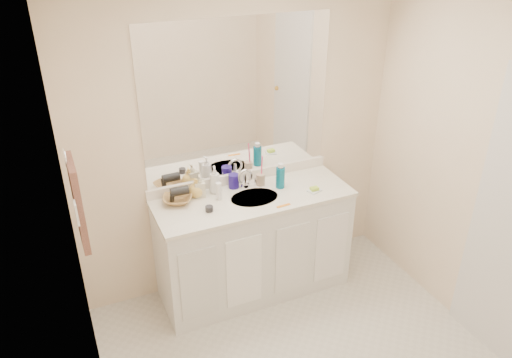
{
  "coord_description": "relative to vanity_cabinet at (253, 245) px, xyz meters",
  "views": [
    {
      "loc": [
        -1.32,
        -1.99,
        2.75
      ],
      "look_at": [
        0.0,
        0.97,
        1.05
      ],
      "focal_mm": 35.0,
      "sensor_mm": 36.0,
      "label": 1
    }
  ],
  "objects": [
    {
      "name": "ceiling",
      "position": [
        0.0,
        -1.02,
        1.97
      ],
      "size": [
        2.6,
        2.6,
        0.02
      ],
      "primitive_type": "cube",
      "color": "white",
      "rests_on": "wall_back"
    },
    {
      "name": "wall_back",
      "position": [
        0.0,
        0.28,
        0.77
      ],
      "size": [
        2.6,
        0.02,
        2.4
      ],
      "primitive_type": "cube",
      "color": "#F9E2C3",
      "rests_on": "floor"
    },
    {
      "name": "wall_left",
      "position": [
        -1.3,
        -1.02,
        0.77
      ],
      "size": [
        0.02,
        2.6,
        2.4
      ],
      "primitive_type": "cube",
      "color": "#F9E2C3",
      "rests_on": "floor"
    },
    {
      "name": "wall_right",
      "position": [
        1.3,
        -1.02,
        0.77
      ],
      "size": [
        0.02,
        2.6,
        2.4
      ],
      "primitive_type": "cube",
      "color": "#F9E2C3",
      "rests_on": "floor"
    },
    {
      "name": "vanity_cabinet",
      "position": [
        0.0,
        0.0,
        0.0
      ],
      "size": [
        1.5,
        0.55,
        0.85
      ],
      "primitive_type": "cube",
      "color": "white",
      "rests_on": "floor"
    },
    {
      "name": "countertop",
      "position": [
        0.0,
        0.0,
        0.44
      ],
      "size": [
        1.52,
        0.57,
        0.03
      ],
      "primitive_type": "cube",
      "color": "white",
      "rests_on": "vanity_cabinet"
    },
    {
      "name": "backsplash",
      "position": [
        0.0,
        0.26,
        0.5
      ],
      "size": [
        1.52,
        0.03,
        0.08
      ],
      "primitive_type": "cube",
      "color": "white",
      "rests_on": "countertop"
    },
    {
      "name": "sink_basin",
      "position": [
        0.0,
        -0.02,
        0.44
      ],
      "size": [
        0.37,
        0.37,
        0.02
      ],
      "primitive_type": "cylinder",
      "color": "beige",
      "rests_on": "countertop"
    },
    {
      "name": "faucet",
      "position": [
        0.0,
        0.16,
        0.51
      ],
      "size": [
        0.02,
        0.02,
        0.11
      ],
      "primitive_type": "cylinder",
      "color": "silver",
      "rests_on": "countertop"
    },
    {
      "name": "mirror",
      "position": [
        0.0,
        0.27,
        1.14
      ],
      "size": [
        1.48,
        0.01,
        1.2
      ],
      "primitive_type": "cube",
      "color": "white",
      "rests_on": "wall_back"
    },
    {
      "name": "blue_mug",
      "position": [
        -0.08,
        0.19,
        0.51
      ],
      "size": [
        0.1,
        0.1,
        0.11
      ],
      "primitive_type": "cylinder",
      "rotation": [
        0.0,
        0.0,
        -0.17
      ],
      "color": "navy",
      "rests_on": "countertop"
    },
    {
      "name": "tan_cup",
      "position": [
        0.12,
        0.14,
        0.5
      ],
      "size": [
        0.07,
        0.07,
        0.09
      ],
      "primitive_type": "cylinder",
      "rotation": [
        0.0,
        0.0,
        0.01
      ],
      "color": "tan",
      "rests_on": "countertop"
    },
    {
      "name": "toothbrush",
      "position": [
        0.13,
        0.14,
        0.6
      ],
      "size": [
        0.02,
        0.04,
        0.21
      ],
      "primitive_type": "cylinder",
      "rotation": [
        0.14,
        0.0,
        -0.14
      ],
      "color": "#FF437C",
      "rests_on": "tan_cup"
    },
    {
      "name": "mouthwash_bottle",
      "position": [
        0.25,
        0.05,
        0.54
      ],
      "size": [
        0.09,
        0.09,
        0.17
      ],
      "primitive_type": "cylinder",
      "rotation": [
        0.0,
        0.0,
        -0.38
      ],
      "color": "#0A6380",
      "rests_on": "countertop"
    },
    {
      "name": "soap_dish",
      "position": [
        0.46,
        -0.13,
        0.46
      ],
      "size": [
        0.12,
        0.1,
        0.01
      ],
      "primitive_type": "cube",
      "rotation": [
        0.0,
        0.0,
        0.32
      ],
      "color": "white",
      "rests_on": "countertop"
    },
    {
      "name": "green_soap",
      "position": [
        0.46,
        -0.13,
        0.48
      ],
      "size": [
        0.06,
        0.05,
        0.02
      ],
      "primitive_type": "cube",
      "rotation": [
        0.0,
        0.0,
        -0.02
      ],
      "color": "#B1DD36",
      "rests_on": "soap_dish"
    },
    {
      "name": "orange_comb",
      "position": [
        0.14,
        -0.22,
        0.46
      ],
      "size": [
        0.11,
        0.03,
        0.0
      ],
      "primitive_type": "cube",
      "rotation": [
        0.0,
        0.0,
        0.06
      ],
      "color": "orange",
      "rests_on": "countertop"
    },
    {
      "name": "dark_jar",
      "position": [
        -0.38,
        -0.07,
        0.47
      ],
      "size": [
        0.07,
        0.07,
        0.04
      ],
      "primitive_type": "cylinder",
      "rotation": [
        0.0,
        0.0,
        0.23
      ],
      "color": "#222227",
      "rests_on": "countertop"
    },
    {
      "name": "extra_white_bottle",
      "position": [
        -0.25,
        0.06,
        0.52
      ],
      "size": [
        0.05,
        0.05,
        0.14
      ],
      "primitive_type": "cylinder",
      "rotation": [
        0.0,
        0.0,
        -0.15
      ],
      "color": "white",
      "rests_on": "countertop"
    },
    {
      "name": "soap_bottle_white",
      "position": [
        -0.24,
        0.17,
        0.57
      ],
      "size": [
        0.1,
        0.11,
        0.22
      ],
      "primitive_type": "imported",
      "rotation": [
        0.0,
        0.0,
        -0.27
      ],
      "color": "white",
      "rests_on": "countertop"
    },
    {
      "name": "soap_bottle_cream",
      "position": [
        -0.37,
        0.17,
        0.54
      ],
      "size": [
        0.1,
        0.1,
        0.18
      ],
      "primitive_type": "imported",
      "rotation": [
        0.0,
        0.0,
        -0.26
      ],
      "color": "beige",
      "rests_on": "countertop"
    },
    {
      "name": "soap_bottle_yellow",
      "position": [
        -0.39,
        0.17,
        0.53
      ],
      "size": [
        0.14,
        0.14,
        0.15
      ],
      "primitive_type": "imported",
      "rotation": [
        0.0,
        0.0,
        0.21
      ],
      "color": "#EFC35D",
      "rests_on": "countertop"
    },
    {
      "name": "wicker_basket",
      "position": [
        -0.55,
        0.14,
        0.48
      ],
      "size": [
        0.28,
        0.28,
        0.05
      ],
      "primitive_type": "imported",
      "rotation": [
        0.0,
        0.0,
        -0.36
      ],
      "color": "#A47842",
      "rests_on": "countertop"
    },
    {
      "name": "hair_dryer",
      "position": [
        -0.53,
        0.14,
        0.54
      ],
      "size": [
        0.13,
        0.07,
        0.07
      ],
      "primitive_type": "cylinder",
      "rotation": [
        0.0,
        1.57,
        -0.04
      ],
      "color": "black",
      "rests_on": "wicker_basket"
    },
    {
      "name": "towel_ring",
      "position": [
        -1.27,
        -0.25,
        1.12
      ],
      "size": [
        0.01,
        0.11,
        0.11
      ],
      "primitive_type": "torus",
      "rotation": [
        0.0,
        1.57,
        0.0
      ],
      "color": "silver",
      "rests_on": "wall_left"
    },
    {
      "name": "hand_towel",
      "position": [
        -1.25,
        -0.25,
        0.82
      ],
      "size": [
        0.04,
        0.32,
        0.55
      ],
      "primitive_type": "cube",
      "color": "brown",
      "rests_on": "towel_ring"
    },
    {
      "name": "switch_plate",
      "position": [
        -1.27,
        -0.45,
        0.88
      ],
      "size": [
        0.01,
        0.08,
        0.13
      ],
      "primitive_type": "cube",
      "color": "white",
      "rests_on": "wall_left"
    }
  ]
}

